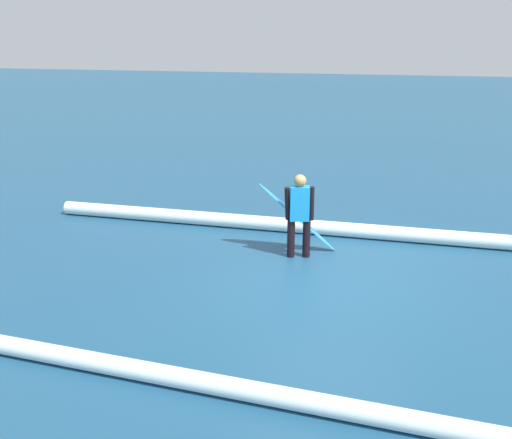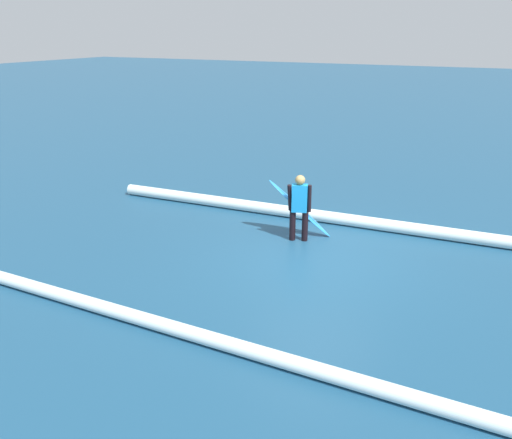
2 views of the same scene
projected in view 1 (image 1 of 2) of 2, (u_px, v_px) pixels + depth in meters
The scene contains 5 objects.
ground_plane at pixel (329, 278), 9.36m from camera, with size 123.03×123.03×0.00m, color navy.
surfer at pixel (299, 212), 10.05m from camera, with size 0.50×0.31×1.53m.
surfboard at pixel (298, 217), 10.42m from camera, with size 1.49×0.67×1.32m.
wave_crest_foreground at pixel (394, 233), 11.10m from camera, with size 0.29×0.29×14.46m, color white.
wave_crest_midground at pixel (249, 391), 6.14m from camera, with size 0.23×0.23×21.52m, color white.
Camera 1 is at (-1.52, 8.58, 3.74)m, focal length 39.71 mm.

